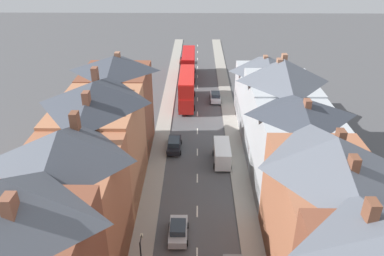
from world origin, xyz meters
TOP-DOWN VIEW (x-y plane):
  - pavement_left at (-5.10, 38.00)m, footprint 2.20×104.00m
  - pavement_right at (5.10, 38.00)m, footprint 2.20×104.00m
  - centre_line_dashes at (0.00, 36.00)m, footprint 0.14×97.80m
  - terrace_row_left at (-10.19, 11.47)m, footprint 8.00×47.35m
  - terrace_row_right at (10.19, 15.12)m, footprint 8.00×59.31m
  - double_decker_bus_lead at (-1.81, 59.06)m, footprint 2.74×10.80m
  - double_decker_bus_mid_street at (-1.81, 46.16)m, footprint 2.74×10.80m
  - car_near_blue at (-3.10, 30.66)m, footprint 1.90×4.57m
  - car_near_silver at (-3.10, 69.20)m, footprint 1.90×4.25m
  - car_parked_right_a at (-1.80, 14.24)m, footprint 1.90×3.87m
  - car_mid_black at (3.10, 47.30)m, footprint 1.90×4.31m
  - delivery_van at (3.10, 27.62)m, footprint 2.20×5.20m

SIDE VIEW (x-z plane):
  - centre_line_dashes at x=0.00m, z-range 0.00..0.01m
  - pavement_left at x=-5.10m, z-range 0.00..0.14m
  - pavement_right at x=5.10m, z-range 0.00..0.14m
  - car_mid_black at x=3.10m, z-range 0.01..1.59m
  - car_near_blue at x=-3.10m, z-range 0.01..1.62m
  - car_parked_right_a at x=-1.80m, z-range 0.00..1.64m
  - car_near_silver at x=-3.10m, z-range 0.00..1.71m
  - delivery_van at x=3.10m, z-range 0.13..2.54m
  - double_decker_bus_lead at x=-1.81m, z-range 0.17..5.47m
  - double_decker_bus_mid_street at x=-1.81m, z-range 0.17..5.47m
  - terrace_row_right at x=10.19m, z-range -0.59..12.72m
  - terrace_row_left at x=-10.19m, z-range -0.74..13.90m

